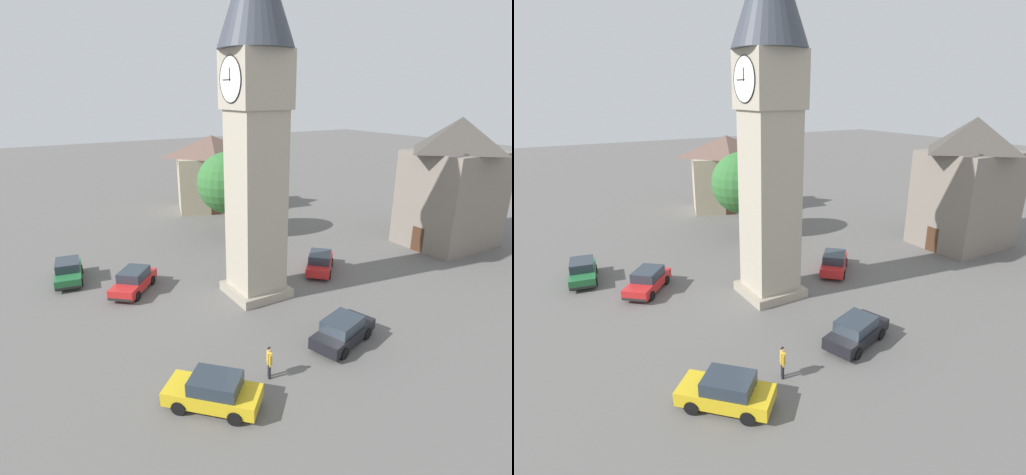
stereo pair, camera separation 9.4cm
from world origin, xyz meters
TOP-DOWN VIEW (x-y plane):
  - ground_plane at (0.00, 0.00)m, footprint 200.00×200.00m
  - clock_tower at (0.00, 0.00)m, footprint 4.44×4.44m
  - car_blue_kerb at (-7.52, -0.91)m, footprint 2.83×4.44m
  - car_silver_kerb at (-8.31, 7.15)m, footprint 4.11×4.11m
  - car_red_corner at (8.61, 10.50)m, footprint 4.34×2.33m
  - car_white_side at (4.58, 6.95)m, footprint 4.24×3.96m
  - car_black_far at (0.64, -6.03)m, footprint 4.12×4.10m
  - pedestrian at (-7.93, 4.06)m, footprint 0.52×0.35m
  - tree at (11.91, -4.15)m, footprint 5.64×5.64m
  - building_shop_left at (21.34, -7.06)m, footprint 7.74×9.37m
  - building_terrace_right at (-0.29, -19.62)m, footprint 6.52×7.87m

SIDE VIEW (x-z plane):
  - ground_plane at x=0.00m, z-range 0.00..0.00m
  - car_blue_kerb at x=-7.52m, z-range 0.00..1.53m
  - car_silver_kerb at x=-8.31m, z-range 0.00..1.53m
  - car_red_corner at x=8.61m, z-range 0.00..1.53m
  - car_white_side at x=4.58m, z-range 0.00..1.53m
  - car_black_far at x=0.64m, z-range 0.00..1.53m
  - pedestrian at x=-7.93m, z-range 0.16..1.86m
  - building_shop_left at x=21.34m, z-range 0.08..8.51m
  - tree at x=11.91m, z-range 1.09..8.93m
  - building_terrace_right at x=-0.29m, z-range 0.10..11.10m
  - clock_tower at x=0.00m, z-range 1.83..23.42m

